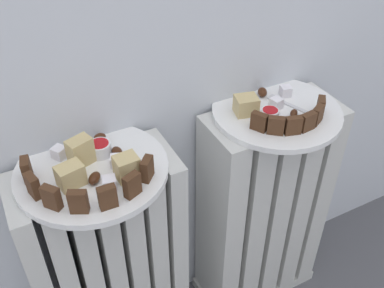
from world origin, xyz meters
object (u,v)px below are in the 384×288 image
at_px(plate_left, 92,170).
at_px(radiator_left, 111,274).
at_px(plate_right, 276,112).
at_px(jam_bowl_right, 270,114).
at_px(fork, 286,103).
at_px(jam_bowl_left, 100,148).
at_px(radiator_right, 262,212).

bearing_deg(plate_left, radiator_left, -63.43).
distance_m(plate_right, jam_bowl_right, 0.05).
bearing_deg(fork, plate_right, -166.10).
bearing_deg(jam_bowl_left, plate_left, -134.22).
bearing_deg(plate_left, jam_bowl_right, -3.76).
distance_m(plate_right, fork, 0.03).
xyz_separation_m(radiator_right, jam_bowl_right, (-0.04, -0.02, 0.32)).
distance_m(radiator_right, fork, 0.31).
distance_m(plate_left, plate_right, 0.39).
bearing_deg(jam_bowl_left, fork, -2.86).
relative_size(radiator_left, plate_left, 2.18).
xyz_separation_m(radiator_left, plate_left, (-0.00, 0.00, 0.30)).
bearing_deg(radiator_left, jam_bowl_left, 45.78).
bearing_deg(radiator_left, fork, 0.96).
distance_m(jam_bowl_right, fork, 0.07).
height_order(plate_left, plate_right, same).
distance_m(plate_left, fork, 0.42).
height_order(jam_bowl_left, fork, jam_bowl_left).
bearing_deg(jam_bowl_right, radiator_left, 176.24).
bearing_deg(jam_bowl_right, plate_left, 176.24).
relative_size(plate_left, fork, 2.69).
relative_size(radiator_right, plate_right, 2.18).
bearing_deg(jam_bowl_left, radiator_left, -134.22).
bearing_deg(fork, radiator_left, -179.04).
height_order(plate_right, fork, fork).
bearing_deg(fork, jam_bowl_left, 177.14).
relative_size(jam_bowl_left, jam_bowl_right, 1.09).
bearing_deg(radiator_left, plate_right, 0.00).
xyz_separation_m(plate_left, jam_bowl_left, (0.03, 0.03, 0.02)).
bearing_deg(jam_bowl_left, plate_right, -4.18).
xyz_separation_m(plate_right, jam_bowl_right, (-0.04, -0.02, 0.02)).
distance_m(radiator_right, jam_bowl_left, 0.49).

